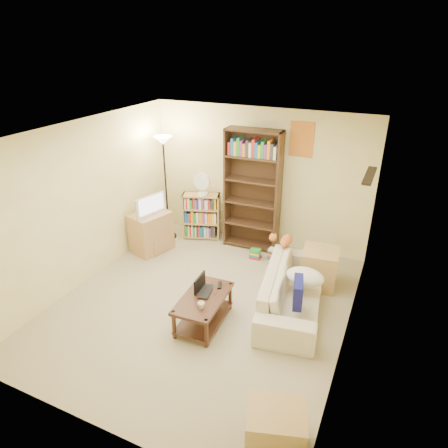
% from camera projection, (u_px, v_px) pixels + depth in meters
% --- Properties ---
extents(room, '(4.50, 4.54, 2.52)m').
position_uv_depth(room, '(201.00, 201.00, 5.17)').
color(room, tan).
rests_on(room, ground).
extents(sofa, '(2.25, 1.40, 0.59)m').
position_uv_depth(sofa, '(293.00, 290.00, 5.68)').
color(sofa, beige).
rests_on(sofa, ground).
extents(navy_pillow, '(0.21, 0.40, 0.35)m').
position_uv_depth(navy_pillow, '(298.00, 292.00, 5.16)').
color(navy_pillow, navy).
rests_on(navy_pillow, sofa).
extents(cream_blanket, '(0.54, 0.39, 0.23)m').
position_uv_depth(cream_blanket, '(305.00, 277.00, 5.60)').
color(cream_blanket, silver).
rests_on(cream_blanket, sofa).
extents(tabby_cat, '(0.47, 0.22, 0.16)m').
position_uv_depth(tabby_cat, '(284.00, 240.00, 6.26)').
color(tabby_cat, '#CE682B').
rests_on(tabby_cat, sofa).
extents(coffee_table, '(0.59, 0.99, 0.43)m').
position_uv_depth(coffee_table, '(203.00, 306.00, 5.36)').
color(coffee_table, '#45251A').
rests_on(coffee_table, ground).
extents(laptop, '(0.43, 0.36, 0.03)m').
position_uv_depth(laptop, '(209.00, 292.00, 5.38)').
color(laptop, black).
rests_on(laptop, coffee_table).
extents(laptop_screen, '(0.03, 0.32, 0.21)m').
position_uv_depth(laptop_screen, '(200.00, 283.00, 5.37)').
color(laptop_screen, white).
rests_on(laptop_screen, laptop).
extents(mug, '(0.14, 0.14, 0.08)m').
position_uv_depth(mug, '(201.00, 305.00, 5.06)').
color(mug, white).
rests_on(mug, coffee_table).
extents(tv_remote, '(0.11, 0.18, 0.02)m').
position_uv_depth(tv_remote, '(220.00, 285.00, 5.53)').
color(tv_remote, black).
rests_on(tv_remote, coffee_table).
extents(tv_stand, '(0.66, 0.79, 0.72)m').
position_uv_depth(tv_stand, '(151.00, 232.00, 7.19)').
color(tv_stand, tan).
rests_on(tv_stand, ground).
extents(television, '(0.68, 0.44, 0.36)m').
position_uv_depth(television, '(149.00, 204.00, 6.96)').
color(television, black).
rests_on(television, tv_stand).
extents(tall_bookshelf, '(0.99, 0.36, 2.18)m').
position_uv_depth(tall_bookshelf, '(252.00, 188.00, 6.99)').
color(tall_bookshelf, '#422B19').
rests_on(tall_bookshelf, ground).
extents(short_bookshelf, '(0.75, 0.49, 0.89)m').
position_uv_depth(short_bookshelf, '(202.00, 216.00, 7.61)').
color(short_bookshelf, tan).
rests_on(short_bookshelf, ground).
extents(desk_fan, '(0.32, 0.18, 0.44)m').
position_uv_depth(desk_fan, '(202.00, 184.00, 7.27)').
color(desk_fan, white).
rests_on(desk_fan, short_bookshelf).
extents(floor_lamp, '(0.33, 0.33, 1.98)m').
position_uv_depth(floor_lamp, '(164.00, 158.00, 7.15)').
color(floor_lamp, black).
rests_on(floor_lamp, ground).
extents(side_table, '(0.59, 0.59, 0.61)m').
position_uv_depth(side_table, '(319.00, 268.00, 6.19)').
color(side_table, tan).
rests_on(side_table, ground).
extents(end_cabinet, '(0.66, 0.60, 0.46)m').
position_uv_depth(end_cabinet, '(275.00, 429.00, 3.74)').
color(end_cabinet, tan).
rests_on(end_cabinet, ground).
extents(book_stacks, '(0.49, 0.26, 0.21)m').
position_uv_depth(book_stacks, '(265.00, 254.00, 7.01)').
color(book_stacks, red).
rests_on(book_stacks, ground).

